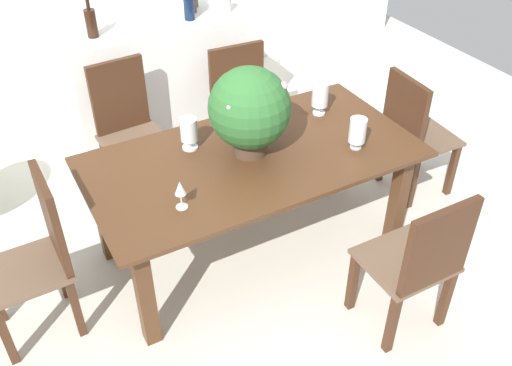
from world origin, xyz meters
The scene contains 16 objects.
ground_plane centered at (0.00, 0.00, 0.00)m, with size 7.04×7.04×0.00m, color silver.
dining_table centered at (0.00, -0.02, 0.62)m, with size 1.96×1.02×0.74m.
chair_near_right centered at (0.44, -1.02, 0.52)m, with size 0.46×0.42×0.94m.
chair_foot_end centered at (1.28, -0.02, 0.52)m, with size 0.46×0.46×0.94m.
chair_far_left centered at (-0.45, 0.99, 0.53)m, with size 0.47×0.51×0.98m.
chair_head_end centered at (-1.27, -0.02, 0.53)m, with size 0.45×0.41×0.98m.
chair_far_right centered at (0.45, 0.97, 0.52)m, with size 0.50×0.43×0.92m.
flower_centerpiece centered at (0.00, 0.02, 1.02)m, with size 0.47×0.47×0.53m.
crystal_vase_left centered at (0.58, -0.25, 0.85)m, with size 0.10×0.10×0.20m.
crystal_vase_center_near centered at (0.61, 0.20, 0.87)m, with size 0.11×0.11×0.22m.
crystal_vase_right centered at (-0.29, 0.23, 0.85)m, with size 0.10×0.10×0.20m.
wine_glass centered at (-0.56, -0.27, 0.85)m, with size 0.06×0.06×0.17m.
kitchen_counter centered at (0.02, 1.60, 0.50)m, with size 1.47×0.61×1.00m, color white.
wine_bottle_amber centered at (0.60, 1.51, 1.09)m, with size 0.08×0.08×0.24m.
wine_bottle_clear centered at (0.28, 1.50, 1.13)m, with size 0.08×0.08×0.32m.
wine_bottle_dark centered at (-0.46, 1.52, 1.10)m, with size 0.08×0.08×0.28m.
Camera 1 is at (-1.32, -2.45, 2.61)m, focal length 39.79 mm.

